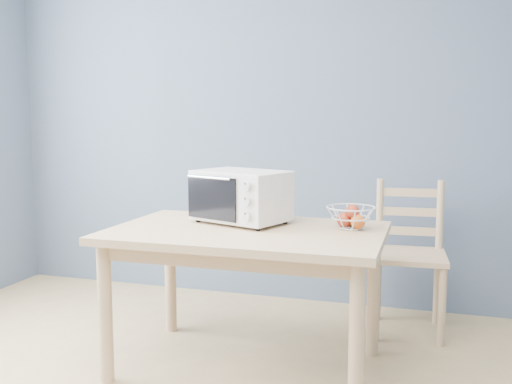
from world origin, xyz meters
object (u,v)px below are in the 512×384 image
(toaster_oven, at_px, (238,195))
(fruit_basket, at_px, (351,217))
(dining_chair, at_px, (409,258))
(dining_table, at_px, (247,248))

(toaster_oven, bearing_deg, fruit_basket, 19.98)
(fruit_basket, bearing_deg, dining_chair, 67.64)
(toaster_oven, bearing_deg, dining_table, -37.43)
(toaster_oven, height_order, dining_chair, toaster_oven)
(dining_table, xyz_separation_m, fruit_basket, (0.52, 0.16, 0.17))
(dining_table, height_order, dining_chair, dining_chair)
(dining_table, bearing_deg, dining_chair, 46.32)
(dining_table, bearing_deg, fruit_basket, 17.32)
(dining_chair, bearing_deg, toaster_oven, -147.27)
(fruit_basket, relative_size, dining_chair, 0.34)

